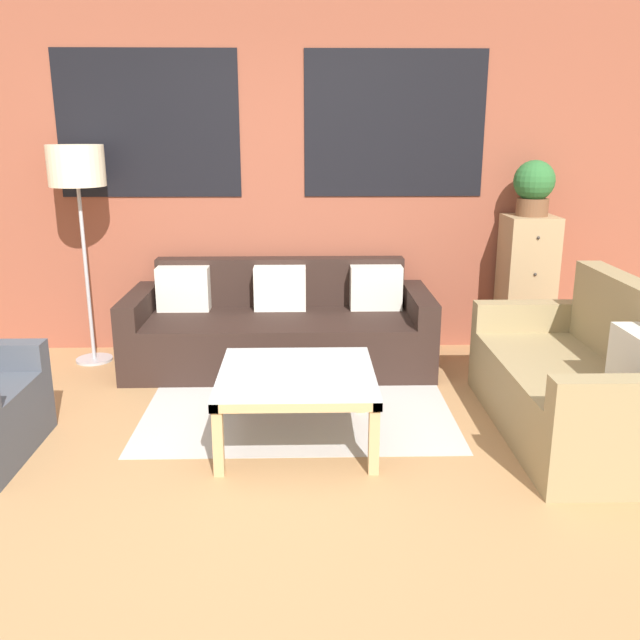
% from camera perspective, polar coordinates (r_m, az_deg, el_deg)
% --- Properties ---
extents(ground_plane, '(16.00, 16.00, 0.00)m').
position_cam_1_polar(ground_plane, '(3.52, -5.29, -14.32)').
color(ground_plane, '#AD7F51').
extents(wall_back_brick, '(8.40, 0.09, 2.80)m').
position_cam_1_polar(wall_back_brick, '(5.49, -3.97, 12.03)').
color(wall_back_brick, brown).
rests_on(wall_back_brick, ground_plane).
extents(rug, '(1.98, 1.65, 0.00)m').
position_cam_1_polar(rug, '(4.59, -1.87, -6.79)').
color(rug, '#BCB7B2').
rests_on(rug, ground_plane).
extents(couch_dark, '(2.28, 0.88, 0.78)m').
position_cam_1_polar(couch_dark, '(5.21, -3.39, -0.77)').
color(couch_dark, black).
rests_on(couch_dark, ground_plane).
extents(settee_vintage, '(0.80, 1.62, 0.92)m').
position_cam_1_polar(settee_vintage, '(4.30, 21.03, -5.06)').
color(settee_vintage, '#99845B').
rests_on(settee_vintage, ground_plane).
extents(coffee_table, '(0.89, 0.89, 0.43)m').
position_cam_1_polar(coffee_table, '(3.90, -1.98, -5.25)').
color(coffee_table, silver).
rests_on(coffee_table, ground_plane).
extents(floor_lamp, '(0.41, 0.41, 1.66)m').
position_cam_1_polar(floor_lamp, '(5.38, -19.79, 11.49)').
color(floor_lamp, '#B2B2B7').
rests_on(floor_lamp, ground_plane).
extents(drawer_cabinet, '(0.39, 0.41, 1.12)m').
position_cam_1_polar(drawer_cabinet, '(5.62, 16.92, 2.72)').
color(drawer_cabinet, tan).
rests_on(drawer_cabinet, ground_plane).
extents(potted_plant, '(0.31, 0.31, 0.42)m').
position_cam_1_polar(potted_plant, '(5.51, 17.57, 10.69)').
color(potted_plant, brown).
rests_on(potted_plant, drawer_cabinet).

